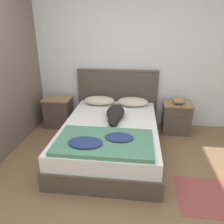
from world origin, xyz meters
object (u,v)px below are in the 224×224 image
object	(u,v)px
bed	(110,137)
dog	(115,114)
pillow_right	(133,102)
nightstand_left	(59,112)
pillow_left	(99,100)
nightstand_right	(176,117)
book_stack	(178,101)

from	to	relation	value
bed	dog	bearing A→B (deg)	72.26
pillow_right	dog	xyz separation A→B (m)	(-0.25, -0.64, 0.01)
nightstand_left	pillow_right	bearing A→B (deg)	0.67
pillow_left	pillow_right	size ratio (longest dim) A/B	1.00
nightstand_right	pillow_right	bearing A→B (deg)	178.82
pillow_right	book_stack	world-z (taller)	book_stack
nightstand_left	nightstand_right	xyz separation A→B (m)	(2.23, 0.00, 0.00)
bed	dog	distance (m)	0.38
nightstand_left	dog	size ratio (longest dim) A/B	0.74
nightstand_right	pillow_left	xyz separation A→B (m)	(-1.43, 0.02, 0.26)
pillow_right	book_stack	size ratio (longest dim) A/B	2.37
bed	pillow_right	distance (m)	0.93
nightstand_right	book_stack	distance (m)	0.32
nightstand_left	nightstand_right	world-z (taller)	same
bed	pillow_left	distance (m)	0.93
bed	book_stack	world-z (taller)	book_stack
book_stack	pillow_left	bearing A→B (deg)	178.43
bed	dog	xyz separation A→B (m)	(0.06, 0.18, 0.33)
pillow_right	dog	size ratio (longest dim) A/B	0.73
nightstand_right	book_stack	xyz separation A→B (m)	(-0.00, -0.02, 0.32)
nightstand_right	dog	size ratio (longest dim) A/B	0.74
nightstand_left	pillow_left	distance (m)	0.85
bed	book_stack	distance (m)	1.41
pillow_left	dog	distance (m)	0.74
book_stack	dog	bearing A→B (deg)	-150.48
pillow_left	book_stack	bearing A→B (deg)	-1.57
book_stack	nightstand_left	bearing A→B (deg)	179.42
book_stack	bed	bearing A→B (deg)	-145.20
bed	pillow_right	size ratio (longest dim) A/B	3.69
pillow_left	book_stack	xyz separation A→B (m)	(1.43, -0.04, 0.05)
nightstand_right	dog	world-z (taller)	dog
bed	nightstand_left	size ratio (longest dim) A/B	3.65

